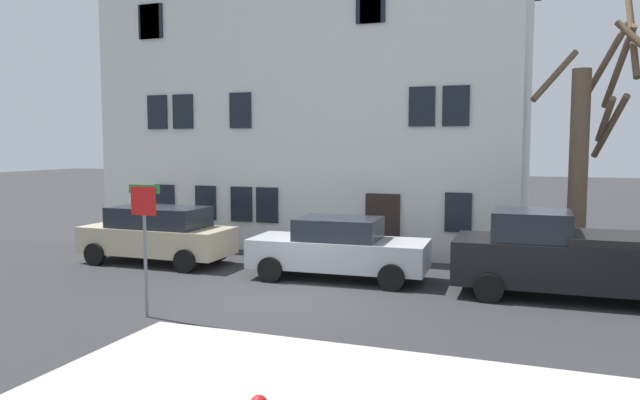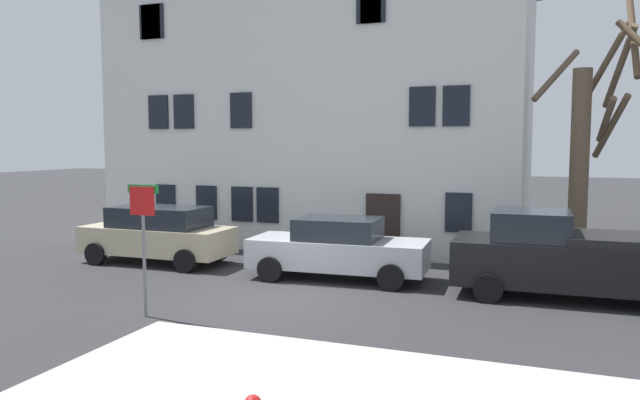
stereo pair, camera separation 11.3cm
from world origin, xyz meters
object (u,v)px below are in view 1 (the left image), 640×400
Objects in this scene: car_beige_wagon at (158,234)px; pickup_truck_black at (573,257)px; car_silver_sedan at (339,248)px; tree_bare_near at (582,151)px; bicycle_leaning at (279,235)px; building_main at (329,93)px; street_sign_pole at (144,225)px.

car_beige_wagon is 11.80m from pickup_truck_black.
pickup_truck_black is at bearing -0.61° from car_silver_sedan.
car_beige_wagon is at bearing 178.78° from car_silver_sedan.
tree_bare_near is 4.19× the size of bicycle_leaning.
bicycle_leaning is (-3.78, 4.46, -0.47)m from car_silver_sedan.
building_main is at bearing 74.51° from bicycle_leaning.
street_sign_pole is (-2.65, -4.92, 1.13)m from car_silver_sedan.
tree_bare_near is 10.47m from bicycle_leaning.
bicycle_leaning is at bearing -179.26° from tree_bare_near.
tree_bare_near reaches higher than car_silver_sedan.
tree_bare_near reaches higher than bicycle_leaning.
bicycle_leaning is at bearing 130.28° from car_silver_sedan.
bicycle_leaning is at bearing -105.49° from building_main.
car_silver_sedan is 1.73× the size of street_sign_pole.
tree_bare_near reaches higher than car_beige_wagon.
pickup_truck_black is 3.27× the size of bicycle_leaning.
building_main is at bearing 91.32° from street_sign_pole.
street_sign_pole is (0.29, -12.44, -3.72)m from building_main.
building_main is at bearing 162.30° from tree_bare_near.
street_sign_pole is at bearing -133.03° from tree_bare_near.
car_silver_sedan is 0.87× the size of pickup_truck_black.
street_sign_pole is at bearing -150.33° from pickup_truck_black.
building_main is 12.98m from street_sign_pole.
bicycle_leaning is (-0.85, -3.05, -5.32)m from building_main.
building_main reaches higher than pickup_truck_black.
building_main is at bearing 68.02° from car_beige_wagon.
building_main reaches higher than car_beige_wagon.
car_silver_sedan is 5.70m from street_sign_pole.
building_main reaches higher than bicycle_leaning.
tree_bare_near is at bearing 0.74° from bicycle_leaning.
building_main is 3.31× the size of car_beige_wagon.
tree_bare_near is 2.56× the size of street_sign_pole.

